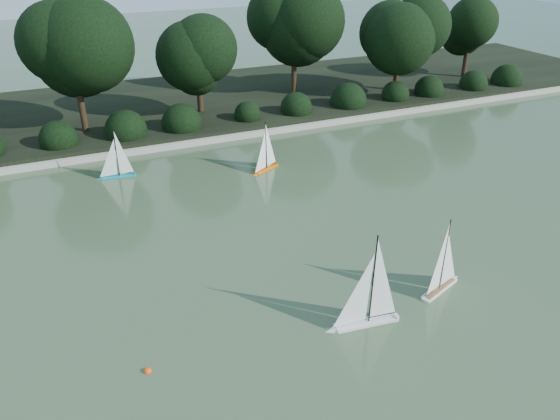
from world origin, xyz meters
The scene contains 10 objects.
ground centered at (0.00, 0.00, 0.00)m, with size 80.00×80.00×0.00m, color #30482B.
pond_coping centered at (0.00, 9.00, 0.09)m, with size 40.00×0.35×0.18m, color gray.
far_bank centered at (0.00, 13.00, 0.15)m, with size 40.00×8.00×0.30m, color black.
tree_line centered at (1.23, 11.44, 2.64)m, with size 26.31×3.93×4.39m.
shrub_hedge centered at (0.00, 9.90, 0.45)m, with size 29.10×1.10×1.10m.
sailboat_white_a centered at (0.21, -0.74, 0.30)m, with size 1.40×0.38×1.91m.
sailboat_white_b centered at (2.23, -0.44, 0.26)m, with size 1.18×0.58×1.65m.
sailboat_orange centered at (1.29, 6.18, 0.23)m, with size 1.03×0.64×1.49m.
sailboat_teal centered at (-2.66, 7.42, 0.23)m, with size 1.09×0.30×1.48m.
race_buoy centered at (-3.40, -0.36, 0.00)m, with size 0.13×0.13×0.13m, color #E7470C.
Camera 1 is at (-4.10, -7.01, 6.15)m, focal length 35.00 mm.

